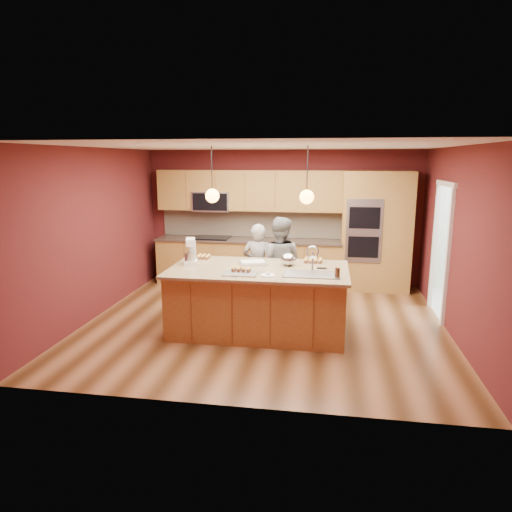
% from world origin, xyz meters
% --- Properties ---
extents(floor, '(5.50, 5.50, 0.00)m').
position_xyz_m(floor, '(0.00, 0.00, 0.00)').
color(floor, '#452711').
rests_on(floor, ground).
extents(ceiling, '(5.50, 5.50, 0.00)m').
position_xyz_m(ceiling, '(0.00, 0.00, 2.70)').
color(ceiling, silver).
rests_on(ceiling, ground).
extents(wall_back, '(5.50, 0.00, 5.50)m').
position_xyz_m(wall_back, '(0.00, 2.50, 1.35)').
color(wall_back, '#4D1617').
rests_on(wall_back, ground).
extents(wall_front, '(5.50, 0.00, 5.50)m').
position_xyz_m(wall_front, '(0.00, -2.50, 1.35)').
color(wall_front, '#4D1617').
rests_on(wall_front, ground).
extents(wall_left, '(0.00, 5.00, 5.00)m').
position_xyz_m(wall_left, '(-2.75, 0.00, 1.35)').
color(wall_left, '#4D1617').
rests_on(wall_left, ground).
extents(wall_right, '(0.00, 5.00, 5.00)m').
position_xyz_m(wall_right, '(2.75, 0.00, 1.35)').
color(wall_right, '#4D1617').
rests_on(wall_right, ground).
extents(cabinet_run, '(3.74, 0.64, 2.30)m').
position_xyz_m(cabinet_run, '(-0.68, 2.25, 0.98)').
color(cabinet_run, '#905E22').
rests_on(cabinet_run, floor).
extents(oven_column, '(1.30, 0.62, 2.30)m').
position_xyz_m(oven_column, '(1.85, 2.19, 1.15)').
color(oven_column, '#905E22').
rests_on(oven_column, floor).
extents(doorway_trim, '(0.08, 1.11, 2.20)m').
position_xyz_m(doorway_trim, '(2.73, 0.80, 1.05)').
color(doorway_trim, silver).
rests_on(doorway_trim, wall_right).
extents(pendant_left, '(0.20, 0.20, 0.80)m').
position_xyz_m(pendant_left, '(-0.72, -0.31, 2.00)').
color(pendant_left, black).
rests_on(pendant_left, ceiling).
extents(pendant_right, '(0.20, 0.20, 0.80)m').
position_xyz_m(pendant_right, '(0.63, -0.31, 2.00)').
color(pendant_right, black).
rests_on(pendant_right, ceiling).
extents(island, '(2.60, 1.45, 1.34)m').
position_xyz_m(island, '(-0.03, -0.32, 0.49)').
color(island, '#905E22').
rests_on(island, floor).
extents(person_left, '(0.59, 0.43, 1.47)m').
position_xyz_m(person_left, '(-0.21, 0.66, 0.74)').
color(person_left, black).
rests_on(person_left, floor).
extents(person_right, '(0.83, 0.68, 1.59)m').
position_xyz_m(person_right, '(0.15, 0.66, 0.79)').
color(person_right, slate).
rests_on(person_right, floor).
extents(stand_mixer, '(0.27, 0.32, 0.39)m').
position_xyz_m(stand_mixer, '(-1.11, -0.20, 1.12)').
color(stand_mixer, white).
rests_on(stand_mixer, island).
extents(sheet_cake, '(0.48, 0.42, 0.05)m').
position_xyz_m(sheet_cake, '(-0.18, -0.08, 0.98)').
color(sheet_cake, silver).
rests_on(sheet_cake, island).
extents(cooling_rack, '(0.46, 0.33, 0.02)m').
position_xyz_m(cooling_rack, '(-0.24, -0.70, 0.97)').
color(cooling_rack, '#A2A4A9').
rests_on(cooling_rack, island).
extents(mixing_bowl, '(0.23, 0.23, 0.20)m').
position_xyz_m(mixing_bowl, '(0.36, -0.08, 1.05)').
color(mixing_bowl, '#B3B6BB').
rests_on(mixing_bowl, island).
extents(plate, '(0.19, 0.19, 0.01)m').
position_xyz_m(plate, '(0.15, -0.74, 0.96)').
color(plate, white).
rests_on(plate, island).
extents(tumbler, '(0.07, 0.07, 0.14)m').
position_xyz_m(tumbler, '(1.08, -0.70, 1.02)').
color(tumbler, '#361D10').
rests_on(tumbler, island).
extents(phone, '(0.14, 0.08, 0.01)m').
position_xyz_m(phone, '(0.87, -0.20, 0.96)').
color(phone, black).
rests_on(phone, island).
extents(cupcakes_left, '(0.21, 0.21, 0.06)m').
position_xyz_m(cupcakes_left, '(-1.02, 0.19, 0.99)').
color(cupcakes_left, gold).
rests_on(cupcakes_left, island).
extents(cupcakes_rack, '(0.28, 0.14, 0.06)m').
position_xyz_m(cupcakes_rack, '(-0.25, -0.63, 1.00)').
color(cupcakes_rack, gold).
rests_on(cupcakes_rack, island).
extents(cupcakes_right, '(0.29, 0.22, 0.07)m').
position_xyz_m(cupcakes_right, '(0.72, 0.18, 0.99)').
color(cupcakes_right, gold).
rests_on(cupcakes_right, island).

